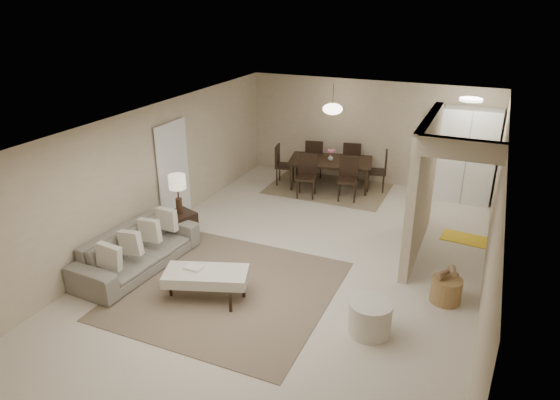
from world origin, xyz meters
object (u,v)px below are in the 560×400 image
at_px(wicker_basket, 446,290).
at_px(pantry_cabinet, 467,156).
at_px(side_table, 181,226).
at_px(round_pouf, 370,318).
at_px(sofa, 137,250).
at_px(dining_table, 330,174).
at_px(ottoman_bench, 206,276).

bearing_deg(wicker_basket, pantry_cabinet, 91.95).
xyz_separation_m(pantry_cabinet, side_table, (-4.75, -4.22, -0.78)).
xyz_separation_m(pantry_cabinet, round_pouf, (-0.73, -5.60, -0.81)).
height_order(sofa, dining_table, dining_table).
relative_size(sofa, ottoman_bench, 1.67).
bearing_deg(ottoman_bench, round_pouf, -16.11).
xyz_separation_m(sofa, wicker_basket, (4.95, 1.05, -0.14)).
distance_m(pantry_cabinet, ottoman_bench, 6.64).
xyz_separation_m(side_table, wicker_basket, (4.90, -0.17, -0.07)).
bearing_deg(ottoman_bench, sofa, 149.58).
bearing_deg(wicker_basket, side_table, 178.05).
bearing_deg(ottoman_bench, pantry_cabinet, 41.02).
xyz_separation_m(ottoman_bench, round_pouf, (2.53, 0.15, -0.13)).
xyz_separation_m(pantry_cabinet, dining_table, (-3.01, -0.45, -0.71)).
bearing_deg(dining_table, pantry_cabinet, -3.77).
bearing_deg(side_table, pantry_cabinet, 41.64).
height_order(pantry_cabinet, wicker_basket, pantry_cabinet).
bearing_deg(pantry_cabinet, dining_table, -171.50).
xyz_separation_m(ottoman_bench, wicker_basket, (3.40, 1.35, -0.17)).
distance_m(pantry_cabinet, sofa, 7.29).
height_order(ottoman_bench, side_table, side_table).
bearing_deg(dining_table, wicker_basket, -63.52).
bearing_deg(ottoman_bench, wicker_basket, 2.25).
xyz_separation_m(round_pouf, dining_table, (-2.28, 5.15, 0.10)).
height_order(round_pouf, dining_table, dining_table).
distance_m(side_table, dining_table, 4.15).
relative_size(ottoman_bench, dining_table, 0.71).
height_order(sofa, side_table, sofa).
bearing_deg(ottoman_bench, side_table, 115.08).
bearing_deg(sofa, wicker_basket, -74.24).
relative_size(pantry_cabinet, sofa, 0.90).
bearing_deg(wicker_basket, dining_table, 128.75).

